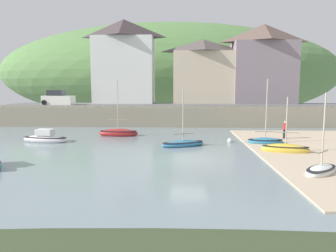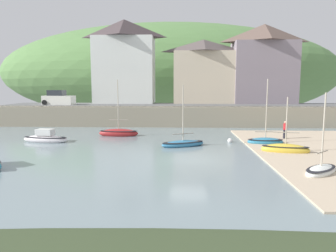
# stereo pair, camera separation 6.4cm
# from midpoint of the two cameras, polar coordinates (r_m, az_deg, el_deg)

# --- Properties ---
(ground) EXTENTS (48.00, 41.00, 0.61)m
(ground) POSITION_cam_midpoint_polar(r_m,az_deg,el_deg) (12.35, 11.99, -15.65)
(ground) COLOR gray
(quay_seawall) EXTENTS (48.00, 9.40, 2.40)m
(quay_seawall) POSITION_cam_midpoint_polar(r_m,az_deg,el_deg) (38.41, 2.91, 2.06)
(quay_seawall) COLOR gray
(quay_seawall) RESTS_ON ground
(hillside_backdrop) EXTENTS (80.00, 44.00, 22.52)m
(hillside_backdrop) POSITION_cam_midpoint_polar(r_m,az_deg,el_deg) (76.02, 0.15, 9.67)
(hillside_backdrop) COLOR #598448
(hillside_backdrop) RESTS_ON ground
(waterfront_building_left) EXTENTS (8.84, 5.62, 12.00)m
(waterfront_building_left) POSITION_cam_midpoint_polar(r_m,az_deg,el_deg) (46.74, -8.06, 11.72)
(waterfront_building_left) COLOR silver
(waterfront_building_left) RESTS_ON ground
(waterfront_building_centre) EXTENTS (8.87, 4.87, 9.10)m
(waterfront_building_centre) POSITION_cam_midpoint_polar(r_m,az_deg,el_deg) (46.12, 6.40, 9.97)
(waterfront_building_centre) COLOR beige
(waterfront_building_centre) RESTS_ON ground
(waterfront_building_right) EXTENTS (9.04, 5.45, 11.22)m
(waterfront_building_right) POSITION_cam_midpoint_polar(r_m,az_deg,el_deg) (47.63, 17.01, 10.91)
(waterfront_building_right) COLOR gray
(waterfront_building_right) RESTS_ON ground
(sailboat_blue_trim) EXTENTS (3.95, 1.44, 5.74)m
(sailboat_blue_trim) POSITION_cam_midpoint_polar(r_m,az_deg,el_deg) (31.25, -9.14, -1.23)
(sailboat_blue_trim) COLOR #A22425
(sailboat_blue_trim) RESTS_ON ground
(sailboat_tall_mast) EXTENTS (3.92, 2.59, 5.15)m
(sailboat_tall_mast) POSITION_cam_midpoint_polar(r_m,az_deg,el_deg) (25.65, 2.68, -3.21)
(sailboat_tall_mast) COLOR teal
(sailboat_tall_mast) RESTS_ON ground
(sailboat_far_left) EXTENTS (4.25, 1.78, 1.32)m
(sailboat_far_left) POSITION_cam_midpoint_polar(r_m,az_deg,el_deg) (29.58, -21.67, -2.11)
(sailboat_far_left) COLOR white
(sailboat_far_left) RESTS_ON ground
(sailboat_white_hull) EXTENTS (3.59, 1.78, 4.34)m
(sailboat_white_hull) POSITION_cam_midpoint_polar(r_m,az_deg,el_deg) (24.62, 20.65, -3.98)
(sailboat_white_hull) COLOR gold
(sailboat_white_hull) RESTS_ON ground
(sailboat_nearest_shore) EXTENTS (2.86, 2.75, 4.74)m
(sailboat_nearest_shore) POSITION_cam_midpoint_polar(r_m,az_deg,el_deg) (19.57, 26.20, -7.31)
(sailboat_nearest_shore) COLOR white
(sailboat_nearest_shore) RESTS_ON ground
(motorboat_with_cabin) EXTENTS (3.06, 1.36, 5.66)m
(motorboat_with_cabin) POSITION_cam_midpoint_polar(r_m,az_deg,el_deg) (27.80, 17.35, -2.64)
(motorboat_with_cabin) COLOR teal
(motorboat_with_cabin) RESTS_ON ground
(parked_car_near_slipway) EXTENTS (4.23, 2.03, 1.95)m
(parked_car_near_slipway) POSITION_cam_midpoint_polar(r_m,az_deg,el_deg) (44.53, -19.59, 4.76)
(parked_car_near_slipway) COLOR silver
(parked_car_near_slipway) RESTS_ON ground
(person_on_slipway) EXTENTS (0.34, 0.34, 1.62)m
(person_on_slipway) POSITION_cam_midpoint_polar(r_m,az_deg,el_deg) (30.59, 20.61, -0.51)
(person_on_slipway) COLOR #282833
(person_on_slipway) RESTS_ON ground
(mooring_buoy) EXTENTS (0.45, 0.45, 0.45)m
(mooring_buoy) POSITION_cam_midpoint_polar(r_m,az_deg,el_deg) (27.93, 11.24, -2.66)
(mooring_buoy) COLOR silver
(mooring_buoy) RESTS_ON ground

